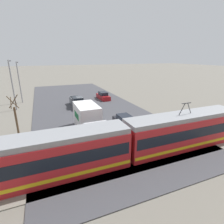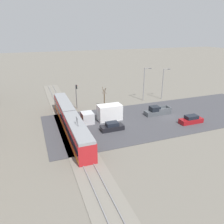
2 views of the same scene
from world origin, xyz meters
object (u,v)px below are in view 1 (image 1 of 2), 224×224
at_px(street_lamp_mid_block, 12,82).
at_px(sedan_car_1, 125,122).
at_px(light_rail_tram, 126,142).
at_px(sedan_car_0, 103,96).
at_px(street_lamp_near_crossing, 19,79).
at_px(box_truck, 89,120).
at_px(pickup_truck, 77,103).
at_px(street_tree, 16,117).

bearing_deg(street_lamp_mid_block, sedan_car_1, 134.83).
relative_size(light_rail_tram, street_lamp_mid_block, 3.03).
bearing_deg(sedan_car_1, street_lamp_mid_block, 134.83).
distance_m(sedan_car_0, street_lamp_near_crossing, 16.92).
relative_size(box_truck, sedan_car_0, 1.71).
relative_size(sedan_car_0, street_lamp_mid_block, 0.57).
distance_m(box_truck, street_lamp_near_crossing, 21.40).
height_order(pickup_truck, street_tree, street_tree).
xyz_separation_m(box_truck, street_lamp_mid_block, (9.36, -14.06, 3.30)).
distance_m(street_tree, street_lamp_near_crossing, 16.70).
distance_m(box_truck, street_lamp_mid_block, 17.21).
distance_m(box_truck, sedan_car_0, 17.12).
bearing_deg(sedan_car_0, box_truck, 64.90).
bearing_deg(sedan_car_0, light_rail_tram, 75.47).
height_order(light_rail_tram, street_lamp_near_crossing, street_lamp_near_crossing).
bearing_deg(street_lamp_near_crossing, street_tree, 92.23).
bearing_deg(street_tree, light_rail_tram, 133.92).
relative_size(light_rail_tram, pickup_truck, 4.38).
bearing_deg(pickup_truck, street_tree, 44.98).
distance_m(pickup_truck, street_tree, 12.78).
bearing_deg(street_lamp_mid_block, box_truck, 123.66).
height_order(box_truck, sedan_car_0, box_truck).
xyz_separation_m(sedan_car_0, street_tree, (15.38, 12.72, 1.44)).
height_order(street_tree, street_lamp_near_crossing, street_lamp_near_crossing).
height_order(light_rail_tram, street_tree, street_tree).
distance_m(box_truck, street_tree, 8.61).
bearing_deg(light_rail_tram, box_truck, -78.87).
xyz_separation_m(light_rail_tram, sedan_car_1, (-3.36, -6.97, -1.06)).
xyz_separation_m(sedan_car_0, street_lamp_mid_block, (16.62, 1.43, 4.10)).
bearing_deg(pickup_truck, sedan_car_1, 108.11).
distance_m(sedan_car_1, street_lamp_mid_block, 20.45).
xyz_separation_m(light_rail_tram, street_tree, (9.52, -9.89, 0.41)).
xyz_separation_m(light_rail_tram, sedan_car_0, (-5.86, -22.61, -1.03)).
distance_m(pickup_truck, sedan_car_0, 7.41).
xyz_separation_m(box_truck, pickup_truck, (-0.86, -11.75, -0.73)).
xyz_separation_m(box_truck, sedan_car_0, (-7.26, -15.49, -0.80)).
xyz_separation_m(box_truck, street_lamp_near_crossing, (8.76, -19.28, 3.09)).
bearing_deg(street_tree, street_lamp_near_crossing, -87.77).
height_order(light_rail_tram, sedan_car_1, light_rail_tram).
height_order(box_truck, street_lamp_near_crossing, street_lamp_near_crossing).
bearing_deg(sedan_car_1, sedan_car_0, 80.92).
relative_size(sedan_car_1, street_tree, 0.89).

